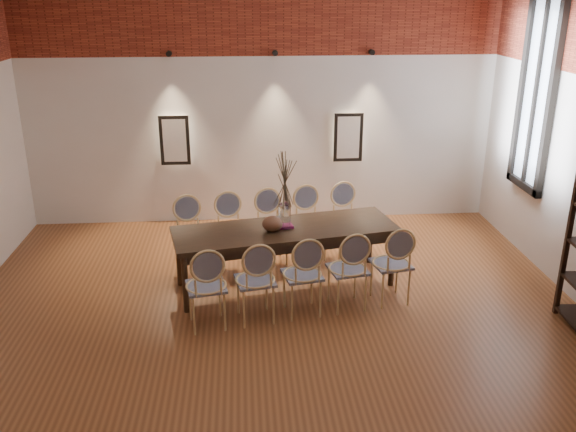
{
  "coord_description": "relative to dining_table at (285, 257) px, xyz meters",
  "views": [
    {
      "loc": [
        -0.3,
        -5.52,
        3.4
      ],
      "look_at": [
        0.18,
        0.77,
        1.05
      ],
      "focal_mm": 38.0,
      "sensor_mm": 36.0,
      "label": 1
    }
  ],
  "objects": [
    {
      "name": "floor",
      "position": [
        -0.18,
        -1.17,
        -0.39
      ],
      "size": [
        7.0,
        7.0,
        0.02
      ],
      "primitive_type": "cube",
      "color": "brown",
      "rests_on": "ground"
    },
    {
      "name": "wall_back",
      "position": [
        -0.18,
        2.38,
        1.62
      ],
      "size": [
        7.0,
        0.1,
        4.0
      ],
      "primitive_type": "cube",
      "color": "silver",
      "rests_on": "ground"
    },
    {
      "name": "wall_front",
      "position": [
        -0.18,
        -4.72,
        1.62
      ],
      "size": [
        7.0,
        0.1,
        4.0
      ],
      "primitive_type": "cube",
      "color": "silver",
      "rests_on": "ground"
    },
    {
      "name": "brick_band_back",
      "position": [
        -0.18,
        2.31,
        2.88
      ],
      "size": [
        7.0,
        0.02,
        1.5
      ],
      "primitive_type": "cube",
      "color": "maroon",
      "rests_on": "ground"
    },
    {
      "name": "brick_band_front",
      "position": [
        -0.18,
        -4.65,
        2.88
      ],
      "size": [
        7.0,
        0.02,
        1.5
      ],
      "primitive_type": "cube",
      "color": "maroon",
      "rests_on": "ground"
    },
    {
      "name": "niche_left",
      "position": [
        -1.48,
        2.28,
        0.93
      ],
      "size": [
        0.36,
        0.06,
        0.66
      ],
      "primitive_type": "cube",
      "color": "#FFEAC6",
      "rests_on": "wall_back"
    },
    {
      "name": "niche_right",
      "position": [
        1.12,
        2.28,
        0.93
      ],
      "size": [
        0.36,
        0.06,
        0.66
      ],
      "primitive_type": "cube",
      "color": "#FFEAC6",
      "rests_on": "wall_back"
    },
    {
      "name": "spot_fixture_left",
      "position": [
        -1.48,
        2.25,
        2.17
      ],
      "size": [
        0.08,
        0.1,
        0.08
      ],
      "primitive_type": "cylinder",
      "rotation": [
        1.57,
        0.0,
        0.0
      ],
      "color": "black",
      "rests_on": "wall_back"
    },
    {
      "name": "spot_fixture_mid",
      "position": [
        0.02,
        2.25,
        2.17
      ],
      "size": [
        0.08,
        0.1,
        0.08
      ],
      "primitive_type": "cylinder",
      "rotation": [
        1.57,
        0.0,
        0.0
      ],
      "color": "black",
      "rests_on": "wall_back"
    },
    {
      "name": "spot_fixture_right",
      "position": [
        1.42,
        2.25,
        2.17
      ],
      "size": [
        0.08,
        0.1,
        0.08
      ],
      "primitive_type": "cylinder",
      "rotation": [
        1.57,
        0.0,
        0.0
      ],
      "color": "black",
      "rests_on": "wall_back"
    },
    {
      "name": "window_glass",
      "position": [
        3.28,
        0.83,
        1.77
      ],
      "size": [
        0.02,
        0.78,
        2.38
      ],
      "primitive_type": "cube",
      "color": "silver",
      "rests_on": "wall_right"
    },
    {
      "name": "window_frame",
      "position": [
        3.26,
        0.83,
        1.77
      ],
      "size": [
        0.08,
        0.9,
        2.5
      ],
      "primitive_type": "cube",
      "color": "black",
      "rests_on": "wall_right"
    },
    {
      "name": "window_mullion",
      "position": [
        3.26,
        0.83,
        1.77
      ],
      "size": [
        0.06,
        0.06,
        2.4
      ],
      "primitive_type": "cube",
      "color": "black",
      "rests_on": "wall_right"
    },
    {
      "name": "dining_table",
      "position": [
        0.0,
        0.0,
        0.0
      ],
      "size": [
        2.76,
        1.34,
        0.75
      ],
      "primitive_type": "cube",
      "rotation": [
        0.0,
        0.0,
        0.19
      ],
      "color": "#352214",
      "rests_on": "floor"
    },
    {
      "name": "chair_near_a",
      "position": [
        -0.9,
        -0.89,
        0.09
      ],
      "size": [
        0.52,
        0.52,
        0.94
      ],
      "primitive_type": null,
      "rotation": [
        0.0,
        0.0,
        0.19
      ],
      "color": "#E4C17E",
      "rests_on": "floor"
    },
    {
      "name": "chair_near_b",
      "position": [
        -0.38,
        -0.79,
        0.09
      ],
      "size": [
        0.52,
        0.52,
        0.94
      ],
      "primitive_type": null,
      "rotation": [
        0.0,
        0.0,
        0.19
      ],
      "color": "#E4C17E",
      "rests_on": "floor"
    },
    {
      "name": "chair_near_c",
      "position": [
        0.13,
        -0.69,
        0.09
      ],
      "size": [
        0.52,
        0.52,
        0.94
      ],
      "primitive_type": null,
      "rotation": [
        0.0,
        0.0,
        0.19
      ],
      "color": "#E4C17E",
      "rests_on": "floor"
    },
    {
      "name": "chair_near_d",
      "position": [
        0.65,
        -0.59,
        0.09
      ],
      "size": [
        0.52,
        0.52,
        0.94
      ],
      "primitive_type": null,
      "rotation": [
        0.0,
        0.0,
        0.19
      ],
      "color": "#E4C17E",
      "rests_on": "floor"
    },
    {
      "name": "chair_near_e",
      "position": [
        1.17,
        -0.49,
        0.09
      ],
      "size": [
        0.52,
        0.52,
        0.94
      ],
      "primitive_type": null,
      "rotation": [
        0.0,
        0.0,
        0.19
      ],
      "color": "#E4C17E",
      "rests_on": "floor"
    },
    {
      "name": "chair_far_a",
      "position": [
        -1.17,
        0.49,
        0.09
      ],
      "size": [
        0.52,
        0.52,
        0.94
      ],
      "primitive_type": null,
      "rotation": [
        0.0,
        0.0,
        3.33
      ],
      "color": "#E4C17E",
      "rests_on": "floor"
    },
    {
      "name": "chair_far_b",
      "position": [
        -0.65,
        0.59,
        0.09
      ],
      "size": [
        0.52,
        0.52,
        0.94
      ],
      "primitive_type": null,
      "rotation": [
        0.0,
        0.0,
        3.33
      ],
      "color": "#E4C17E",
      "rests_on": "floor"
    },
    {
      "name": "chair_far_c",
      "position": [
        -0.13,
        0.69,
        0.09
      ],
      "size": [
        0.52,
        0.52,
        0.94
      ],
      "primitive_type": null,
      "rotation": [
        0.0,
        0.0,
        3.33
      ],
      "color": "#E4C17E",
      "rests_on": "floor"
    },
    {
      "name": "chair_far_d",
      "position": [
        0.38,
        0.79,
        0.09
      ],
      "size": [
        0.52,
        0.52,
        0.94
      ],
      "primitive_type": null,
      "rotation": [
        0.0,
        0.0,
        3.33
      ],
      "color": "#E4C17E",
      "rests_on": "floor"
    },
    {
      "name": "chair_far_e",
      "position": [
        0.9,
        0.89,
        0.09
      ],
      "size": [
        0.52,
        0.52,
        0.94
      ],
      "primitive_type": null,
      "rotation": [
        0.0,
        0.0,
        3.33
      ],
      "color": "#E4C17E",
      "rests_on": "floor"
    },
    {
      "name": "vase",
      "position": [
        -0.01,
        -0.0,
        0.53
      ],
      "size": [
        0.14,
        0.14,
        0.3
      ],
      "primitive_type": "cylinder",
      "color": "silver",
      "rests_on": "dining_table"
    },
    {
      "name": "dried_branches",
      "position": [
        -0.01,
        -0.0,
        0.98
      ],
      "size": [
        0.5,
        0.5,
        0.7
      ],
      "primitive_type": null,
      "color": "#4D422F",
      "rests_on": "vase"
    },
    {
      "name": "bowl",
      "position": [
        -0.16,
        -0.08,
        0.46
      ],
      "size": [
        0.24,
        0.24,
        0.18
      ],
      "primitive_type": "ellipsoid",
      "color": "brown",
      "rests_on": "dining_table"
    },
    {
      "name": "book",
      "position": [
        -0.05,
        0.03,
        0.39
      ],
      "size": [
        0.29,
        0.23,
        0.03
      ],
      "primitive_type": "cube",
      "rotation": [
        0.0,
        0.0,
        0.19
      ],
      "color": "#8F1754",
      "rests_on": "dining_table"
    }
  ]
}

